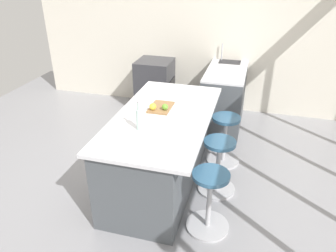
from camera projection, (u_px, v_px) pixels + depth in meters
ground_plane at (142, 186)px, 3.95m from camera, size 7.29×7.29×0.00m
interior_partition_left at (191, 26)px, 5.54m from camera, size 0.12×5.61×2.82m
sink_cabinet at (227, 90)px, 5.51m from camera, size 1.84×0.60×1.19m
oven_range at (155, 85)px, 5.81m from camera, size 0.60×0.61×0.88m
kitchen_island at (160, 148)px, 3.84m from camera, size 2.00×1.03×0.90m
stool_by_window at (224, 141)px, 4.28m from camera, size 0.44×0.44×0.67m
stool_middle at (218, 167)px, 3.74m from camera, size 0.44×0.44×0.67m
stool_near_camera at (209, 203)px, 3.20m from camera, size 0.44×0.44×0.67m
cutting_board at (161, 107)px, 3.77m from camera, size 0.36×0.24×0.02m
apple_green at (165, 107)px, 3.67m from camera, size 0.07×0.07×0.07m
apple_yellow at (153, 107)px, 3.67m from camera, size 0.08×0.08×0.08m
water_bottle at (139, 119)px, 3.25m from camera, size 0.06×0.06×0.31m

